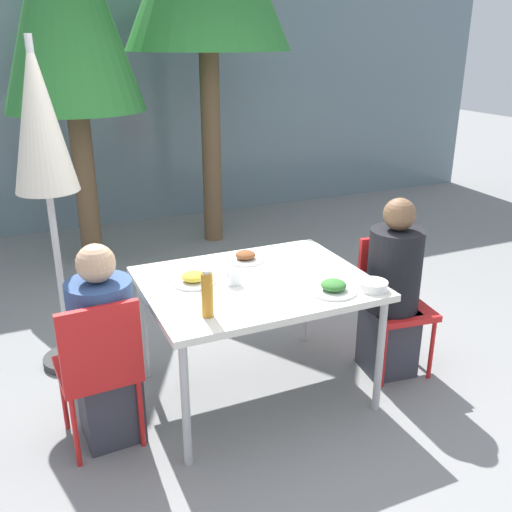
% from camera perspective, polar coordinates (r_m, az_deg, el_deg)
% --- Properties ---
extents(ground_plane, '(24.00, 24.00, 0.00)m').
position_cam_1_polar(ground_plane, '(3.67, 0.00, -13.38)').
color(ground_plane, gray).
extents(building_facade, '(10.00, 0.20, 3.00)m').
position_cam_1_polar(building_facade, '(6.87, -14.08, 15.59)').
color(building_facade, slate).
rests_on(building_facade, ground).
extents(dining_table, '(1.29, 1.02, 0.76)m').
position_cam_1_polar(dining_table, '(3.32, 0.00, -3.33)').
color(dining_table, silver).
rests_on(dining_table, ground).
extents(chair_left, '(0.42, 0.42, 0.88)m').
position_cam_1_polar(chair_left, '(3.07, -15.40, -10.25)').
color(chair_left, red).
rests_on(chair_left, ground).
extents(person_left, '(0.34, 0.34, 1.13)m').
position_cam_1_polar(person_left, '(3.14, -14.86, -9.18)').
color(person_left, '#383842').
rests_on(person_left, ground).
extents(chair_right, '(0.45, 0.45, 0.88)m').
position_cam_1_polar(chair_right, '(3.82, 13.48, -3.65)').
color(chair_right, red).
rests_on(chair_right, ground).
extents(person_right, '(0.34, 0.34, 1.18)m').
position_cam_1_polar(person_right, '(3.72, 13.46, -3.66)').
color(person_right, '#383842').
rests_on(person_right, ground).
extents(closed_umbrella, '(0.38, 0.38, 2.10)m').
position_cam_1_polar(closed_umbrella, '(3.64, -20.72, 11.52)').
color(closed_umbrella, '#333333').
rests_on(closed_umbrella, ground).
extents(plate_0, '(0.26, 0.26, 0.07)m').
position_cam_1_polar(plate_0, '(3.17, 7.76, -3.15)').
color(plate_0, white).
rests_on(plate_0, dining_table).
extents(plate_1, '(0.25, 0.25, 0.07)m').
position_cam_1_polar(plate_1, '(3.27, -6.26, -2.30)').
color(plate_1, white).
rests_on(plate_1, dining_table).
extents(plate_2, '(0.23, 0.23, 0.06)m').
position_cam_1_polar(plate_2, '(3.58, -1.06, -0.12)').
color(plate_2, white).
rests_on(plate_2, dining_table).
extents(bottle, '(0.06, 0.06, 0.25)m').
position_cam_1_polar(bottle, '(2.84, -4.90, -3.82)').
color(bottle, '#B7751E').
rests_on(bottle, dining_table).
extents(drinking_cup, '(0.08, 0.08, 0.08)m').
position_cam_1_polar(drinking_cup, '(3.24, -2.30, -2.14)').
color(drinking_cup, white).
rests_on(drinking_cup, dining_table).
extents(salad_bowl, '(0.16, 0.16, 0.05)m').
position_cam_1_polar(salad_bowl, '(3.23, 11.67, -2.92)').
color(salad_bowl, white).
rests_on(salad_bowl, dining_table).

